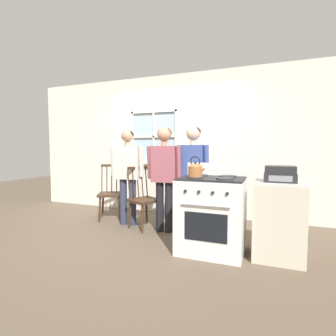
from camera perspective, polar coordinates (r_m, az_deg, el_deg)
name	(u,v)px	position (r m, az deg, el deg)	size (l,w,h in m)	color
ground_plane	(145,234)	(4.05, -5.06, -14.13)	(16.00, 16.00, 0.00)	brown
wall_back	(177,145)	(5.13, 2.02, 4.97)	(6.40, 0.16, 2.70)	silver
chair_by_window	(111,194)	(4.88, -12.35, -5.55)	(0.55, 0.54, 0.99)	#3D2819
chair_near_wall	(144,200)	(4.24, -5.34, -6.96)	(0.54, 0.55, 0.99)	#3D2819
person_elderly_left	(128,168)	(4.39, -8.79, 0.06)	(0.58, 0.27, 1.58)	#2D3347
person_teen_center	(164,168)	(3.96, -0.82, -0.07)	(0.53, 0.25, 1.59)	black
person_adult_right	(193,168)	(3.96, 5.47, -0.03)	(0.50, 0.24, 1.61)	#384766
stove	(212,214)	(3.32, 9.47, -9.80)	(0.78, 0.68, 1.08)	white
kettle	(195,170)	(3.14, 5.96, -0.34)	(0.21, 0.17, 0.25)	#A86638
potted_plant	(158,159)	(5.19, -2.21, 1.87)	(0.16, 0.16, 0.24)	beige
side_counter	(278,220)	(3.32, 22.92, -10.45)	(0.55, 0.50, 0.90)	beige
stereo	(280,174)	(3.21, 23.20, -1.21)	(0.34, 0.29, 0.18)	#232326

